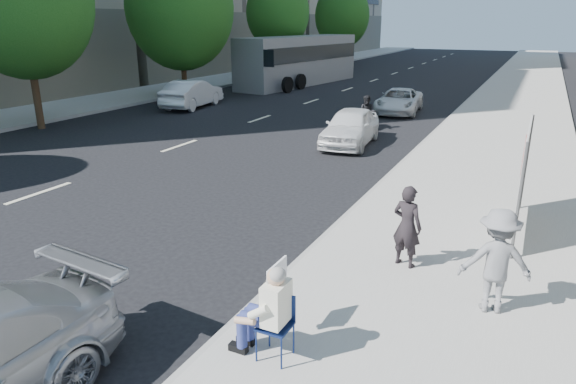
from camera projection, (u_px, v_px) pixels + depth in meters
The scene contains 15 objects.
ground at pixel (198, 276), 9.14m from camera, with size 160.00×160.00×0.00m, color black.
near_sidewalk at pixel (513, 114), 24.50m from camera, with size 5.00×120.00×0.15m, color #9C9A92.
far_sidewalk at pixel (166, 90), 33.13m from camera, with size 4.50×120.00×0.15m, color #9C9A92.
tree_far_c at pixel (180, 7), 28.58m from camera, with size 6.00×6.00×8.47m.
tree_far_d at pixel (278, 13), 38.85m from camera, with size 4.80×4.80×7.65m.
tree_far_e at pixel (342, 16), 50.82m from camera, with size 5.40×5.40×7.89m.
seated_protester at pixel (268, 306), 6.55m from camera, with size 0.83×1.12×1.31m.
jogger at pixel (496, 261), 7.57m from camera, with size 1.05×0.60×1.62m, color gray.
pedestrian_woman at pixel (407, 226), 9.02m from camera, with size 0.55×0.36×1.50m, color black.
protest_banner at pixel (523, 173), 10.38m from camera, with size 0.08×3.06×2.20m.
white_sedan_near at pixel (350, 127), 18.64m from camera, with size 1.58×3.92×1.34m, color white.
white_sedan_mid at pixel (192, 94), 26.72m from camera, with size 1.50×4.32×1.42m, color white.
white_sedan_far at pixel (399, 101), 25.21m from camera, with size 1.93×4.18×1.16m, color white.
motorcycle at pixel (367, 114), 21.26m from camera, with size 0.75×2.05×1.42m.
bus at pixel (300, 61), 36.17m from camera, with size 4.14×12.32×3.30m.
Camera 1 is at (5.04, -6.66, 4.33)m, focal length 32.00 mm.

